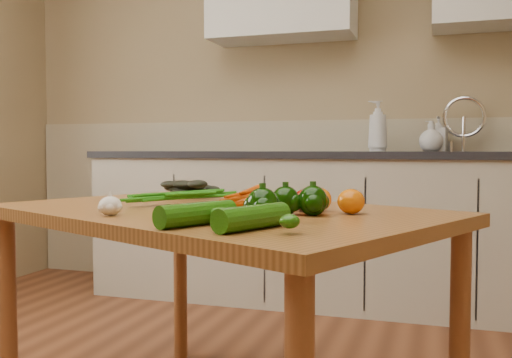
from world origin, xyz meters
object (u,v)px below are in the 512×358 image
object	(u,v)px
soap_bottle_b	(439,134)
pepper_b	(313,201)
tomato_c	(351,201)
zucchini_b	(197,214)
soap_bottle_a	(378,126)
pepper_a	(285,201)
tomato_a	(304,200)
table	(216,234)
leafy_greens	(190,185)
garlic_bulb	(110,206)
carrot_bunch	(219,196)
zucchini_a	(252,217)
soap_bottle_c	(431,136)
tomato_b	(319,199)
pepper_c	(262,205)

from	to	relation	value
soap_bottle_b	pepper_b	world-z (taller)	soap_bottle_b
tomato_c	zucchini_b	distance (m)	0.48
soap_bottle_a	tomato_c	distance (m)	1.86
pepper_a	tomato_a	world-z (taller)	pepper_a
table	leafy_greens	distance (m)	0.44
pepper_a	pepper_b	distance (m)	0.08
leafy_greens	pepper_b	distance (m)	0.72
pepper_b	garlic_bulb	bearing A→B (deg)	-161.77
soap_bottle_a	carrot_bunch	distance (m)	1.82
zucchini_b	zucchini_a	bearing A→B (deg)	-9.83
garlic_bulb	soap_bottle_c	bearing A→B (deg)	68.53
tomato_b	carrot_bunch	bearing A→B (deg)	176.26
zucchini_b	tomato_a	bearing A→B (deg)	65.01
soap_bottle_b	pepper_a	size ratio (longest dim) A/B	2.56
zucchini_a	pepper_b	bearing A→B (deg)	77.05
table	zucchini_a	xyz separation A→B (m)	(0.25, -0.41, 0.11)
pepper_b	tomato_a	distance (m)	0.10
leafy_greens	tomato_b	size ratio (longest dim) A/B	2.54
table	leafy_greens	bearing A→B (deg)	149.73
soap_bottle_c	tomato_c	size ratio (longest dim) A/B	2.25
tomato_b	zucchini_b	xyz separation A→B (m)	(-0.22, -0.40, -0.01)
soap_bottle_a	soap_bottle_c	size ratio (longest dim) A/B	1.71
table	pepper_b	world-z (taller)	pepper_b
pepper_b	zucchini_a	distance (m)	0.33
leafy_greens	pepper_c	distance (m)	0.76
table	pepper_c	xyz separation A→B (m)	(0.23, -0.25, 0.12)
tomato_b	tomato_c	xyz separation A→B (m)	(0.10, -0.04, 0.00)
tomato_c	zucchini_a	bearing A→B (deg)	-113.68
carrot_bunch	zucchini_a	bearing A→B (deg)	-35.80
garlic_bulb	tomato_b	xyz separation A→B (m)	(0.53, 0.29, 0.01)
pepper_b	zucchini_a	size ratio (longest dim) A/B	0.38
pepper_a	tomato_c	world-z (taller)	pepper_a
garlic_bulb	pepper_b	xyz separation A→B (m)	(0.53, 0.18, 0.01)
pepper_c	zucchini_b	distance (m)	0.18
pepper_b	zucchini_a	xyz separation A→B (m)	(-0.07, -0.32, -0.01)
carrot_bunch	table	bearing A→B (deg)	-57.52
tomato_c	table	bearing A→B (deg)	176.68
carrot_bunch	pepper_b	world-z (taller)	pepper_b
zucchini_a	tomato_b	bearing A→B (deg)	81.19
leafy_greens	tomato_c	bearing A→B (deg)	-28.96
pepper_c	tomato_b	bearing A→B (deg)	71.57
table	tomato_b	world-z (taller)	tomato_b
tomato_c	pepper_b	bearing A→B (deg)	-144.78
soap_bottle_c	pepper_c	bearing A→B (deg)	-8.34
soap_bottle_c	zucchini_a	bearing A→B (deg)	-7.01
leafy_greens	tomato_a	world-z (taller)	leafy_greens
table	leafy_greens	size ratio (longest dim) A/B	8.23
tomato_c	carrot_bunch	bearing A→B (deg)	171.20
soap_bottle_b	leafy_greens	size ratio (longest dim) A/B	1.05
pepper_b	table	bearing A→B (deg)	164.21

